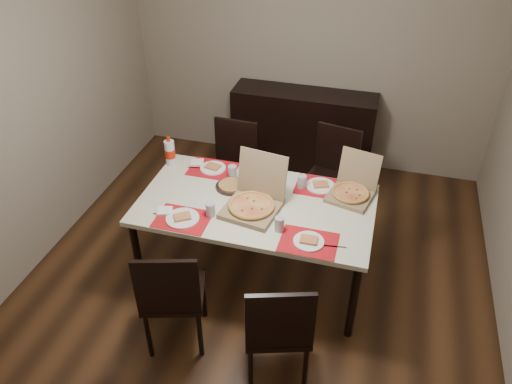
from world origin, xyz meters
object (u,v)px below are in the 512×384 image
Objects in this scene: dining_table at (256,209)px; chair_far_left at (233,165)px; chair_near_right at (278,327)px; chair_near_left at (172,294)px; soda_bottle at (170,153)px; chair_far_right at (332,172)px; dip_bowl at (273,186)px; pizza_box_center at (253,202)px; sideboard at (303,131)px.

chair_far_left reaches higher than dining_table.
chair_near_right is 1.94m from chair_far_left.
soda_bottle reaches higher than chair_near_left.
chair_far_right is at bearing 65.48° from chair_near_left.
dining_table is at bearing -21.79° from soda_bottle.
soda_bottle is (-0.40, -0.48, 0.35)m from chair_far_left.
chair_far_right is 9.09× the size of dip_bowl.
chair_near_left and chair_far_right have the same top height.
dip_bowl is 0.38× the size of soda_bottle.
chair_near_right reaches higher than dip_bowl.
dining_table is 3.67× the size of pizza_box_center.
soda_bottle reaches higher than sideboard.
sideboard is 1.61× the size of chair_far_left.
chair_near_left is at bearing -98.44° from sideboard.
sideboard is 2.64m from chair_near_left.
chair_far_right is (0.46, 0.95, -0.17)m from dining_table.
dip_bowl is (0.07, 0.23, 0.08)m from dining_table.
chair_near_right is at bearing -5.67° from chair_near_left.
chair_far_right is at bearing 61.59° from dip_bowl.
pizza_box_center is 1.84× the size of soda_bottle.
chair_near_right is at bearing -66.47° from dining_table.
dining_table is at bearing -116.02° from chair_far_right.
pizza_box_center is (0.46, -0.90, 0.30)m from chair_far_left.
sideboard is at bearing 62.72° from chair_far_left.
chair_far_right is (0.82, 1.80, 0.00)m from chair_near_left.
dining_table is 1.07m from chair_far_right.
soda_bottle is at bearing -129.80° from chair_far_left.
chair_near_left reaches higher than sideboard.
soda_bottle is (-0.86, 0.42, 0.05)m from pizza_box_center.
chair_far_right is at bearing 24.79° from soda_bottle.
chair_near_right is at bearing -64.63° from pizza_box_center.
dip_bowl reaches higher than dining_table.
dining_table is (-0.03, -1.76, 0.23)m from sideboard.
chair_near_right is 9.09× the size of dip_bowl.
chair_near_left and chair_far_left have the same top height.
chair_far_left is 9.09× the size of dip_bowl.
chair_near_right is at bearing -74.08° from dip_bowl.
dip_bowl is (0.04, -1.54, 0.31)m from sideboard.
soda_bottle is (-1.26, 1.27, 0.35)m from chair_near_right.
chair_far_right is 0.86m from dip_bowl.
soda_bottle is at bearing 112.62° from chair_near_left.
dip_bowl is (0.07, 0.31, -0.05)m from pizza_box_center.
chair_near_right is at bearing -82.12° from sideboard.
sideboard is 0.92m from chair_far_right.
dining_table is at bearing 67.20° from chair_near_left.
soda_bottle is at bearing -121.88° from sideboard.
chair_far_left is at bearing 93.45° from chair_near_left.
dip_bowl is at bearing 72.13° from dining_table.
chair_near_left is 1.67m from chair_far_left.
dip_bowl is at bearing 76.79° from pizza_box_center.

